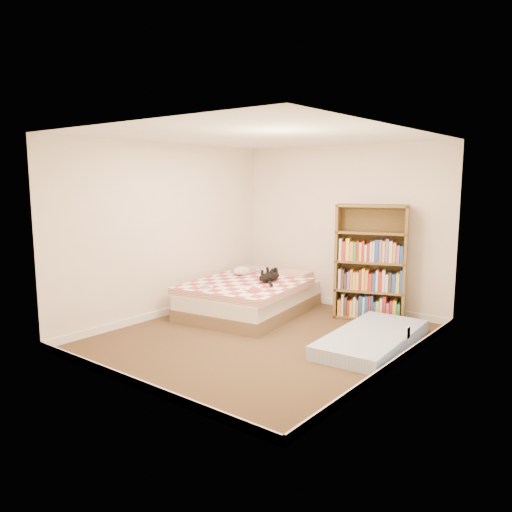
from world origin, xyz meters
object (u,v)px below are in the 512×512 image
Objects in this scene: bookshelf at (371,278)px; white_dog at (241,271)px; floor_mattress at (372,339)px; bed at (252,296)px; black_cat at (271,276)px.

white_dog is at bearing 176.99° from bookshelf.
floor_mattress is 6.11× the size of white_dog.
floor_mattress is 2.58m from white_dog.
bookshelf reaches higher than floor_mattress.
black_cat is (0.25, 0.14, 0.31)m from bed.
floor_mattress is at bearing -82.60° from bookshelf.
bed is 7.45× the size of white_dog.
bookshelf is at bearing 19.90° from bed.
black_cat is at bearing -172.03° from bookshelf.
bed is 3.04× the size of black_cat.
bookshelf reaches higher than bed.
bookshelf is 2.25× the size of black_cat.
bookshelf reaches higher than white_dog.
bookshelf is 0.90× the size of floor_mattress.
bookshelf is at bearing 21.43° from white_dog.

